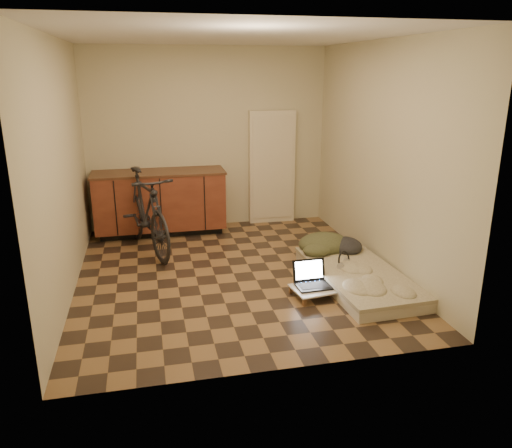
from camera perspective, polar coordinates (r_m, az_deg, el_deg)
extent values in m
cube|color=brown|center=(5.84, -2.59, -5.66)|extent=(3.50, 4.00, 0.00)
cube|color=silver|center=(5.39, -2.98, 20.72)|extent=(3.50, 4.00, 0.00)
cube|color=beige|center=(7.42, -5.48, 9.64)|extent=(3.50, 0.00, 2.60)
cube|color=beige|center=(3.56, 2.79, 1.41)|extent=(3.50, 0.00, 2.60)
cube|color=beige|center=(5.46, -21.29, 5.81)|extent=(0.00, 4.00, 2.60)
cube|color=beige|center=(6.01, 14.03, 7.44)|extent=(0.00, 4.00, 2.60)
cube|color=black|center=(7.39, -10.72, -0.57)|extent=(1.70, 0.48, 0.10)
cube|color=#5B2619|center=(7.23, -10.90, 2.66)|extent=(1.80, 0.60, 0.78)
cube|color=#4D2E1C|center=(7.14, -11.08, 5.80)|extent=(1.84, 0.62, 0.03)
cube|color=beige|center=(7.61, 1.83, 6.47)|extent=(0.70, 0.10, 1.70)
imported|color=black|center=(6.52, -12.51, 1.84)|extent=(1.02, 1.88, 1.17)
cube|color=beige|center=(5.68, 11.53, -6.09)|extent=(0.91, 1.78, 0.11)
cube|color=beige|center=(5.65, 11.58, -5.39)|extent=(0.93, 1.80, 0.04)
cube|color=brown|center=(5.08, 5.55, -8.88)|extent=(0.04, 0.04, 0.08)
cube|color=brown|center=(5.34, 4.01, -7.49)|extent=(0.04, 0.04, 0.08)
cube|color=brown|center=(5.32, 10.69, -7.87)|extent=(0.04, 0.04, 0.08)
cube|color=brown|center=(5.57, 8.97, -6.60)|extent=(0.04, 0.04, 0.08)
cube|color=silver|center=(5.30, 7.36, -7.21)|extent=(0.64, 0.46, 0.02)
cube|color=black|center=(5.28, 6.61, -7.06)|extent=(0.36, 0.27, 0.02)
cube|color=black|center=(5.37, 6.05, -5.21)|extent=(0.36, 0.08, 0.23)
cube|color=white|center=(5.37, 6.05, -5.21)|extent=(0.30, 0.06, 0.19)
ellipsoid|color=white|center=(5.33, 9.88, -6.90)|extent=(0.08, 0.11, 0.03)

